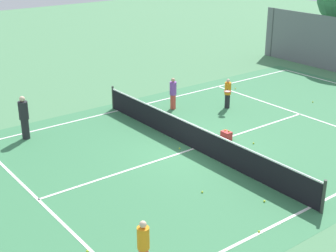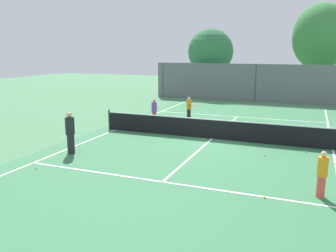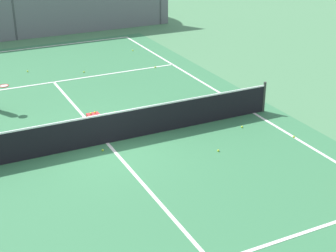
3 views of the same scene
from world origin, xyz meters
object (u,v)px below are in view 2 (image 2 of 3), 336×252
tennis_ball_9 (335,164)px  tennis_ball_10 (307,152)px  tennis_ball_1 (314,114)px  tennis_ball_11 (265,197)px  tennis_ball_8 (175,111)px  player_1 (189,108)px  tennis_ball_6 (242,131)px  tennis_ball_12 (235,140)px  tennis_ball_5 (262,116)px  tennis_ball_3 (204,140)px  player_2 (70,132)px  player_3 (322,174)px  ball_crate (222,129)px  tennis_ball_4 (265,155)px  tennis_ball_2 (290,140)px  tennis_ball_0 (312,122)px  tennis_ball_7 (36,169)px  player_0 (154,111)px  tennis_ball_13 (233,111)px

tennis_ball_9 → tennis_ball_10: (-1.05, 1.38, 0.00)m
tennis_ball_1 → tennis_ball_11: 15.83m
tennis_ball_8 → player_1: bearing=-52.0°
player_1 → tennis_ball_1: bearing=33.5°
tennis_ball_6 → tennis_ball_11: 8.97m
tennis_ball_11 → tennis_ball_12: 6.96m
tennis_ball_5 → tennis_ball_1: bearing=34.2°
tennis_ball_3 → tennis_ball_12: (1.45, 0.57, 0.00)m
player_1 → tennis_ball_1: player_1 is taller
tennis_ball_11 → tennis_ball_6: bearing=104.6°
player_2 → player_3: player_2 is taller
ball_crate → tennis_ball_9: (5.36, -3.87, -0.15)m
ball_crate → player_3: bearing=-57.1°
player_1 → tennis_ball_4: player_1 is taller
tennis_ball_9 → player_3: bearing=-99.6°
player_1 → tennis_ball_6: (3.77, -2.17, -0.71)m
tennis_ball_2 → tennis_ball_3: same height
ball_crate → tennis_ball_9: bearing=-35.8°
player_1 → tennis_ball_5: size_ratio=21.64×
tennis_ball_0 → tennis_ball_6: 5.42m
tennis_ball_0 → tennis_ball_9: 8.61m
tennis_ball_2 → tennis_ball_5: (-2.10, 6.07, 0.00)m
tennis_ball_7 → tennis_ball_9: (10.30, 4.71, 0.00)m
player_0 → tennis_ball_11: 11.53m
tennis_ball_1 → tennis_ball_8: 9.66m
tennis_ball_0 → tennis_ball_11: size_ratio=1.00×
player_0 → tennis_ball_10: (8.58, -3.10, -0.74)m
tennis_ball_7 → tennis_ball_12: 9.26m
tennis_ball_5 → tennis_ball_7: same height
player_2 → tennis_ball_13: 13.69m
player_1 → tennis_ball_4: size_ratio=21.64×
tennis_ball_6 → tennis_ball_9: size_ratio=1.00×
player_0 → tennis_ball_10: size_ratio=22.85×
tennis_ball_1 → tennis_ball_5: 3.90m
player_2 → player_1: bearing=76.1°
tennis_ball_3 → ball_crate: bearing=78.6°
tennis_ball_12 → player_3: bearing=-57.5°
tennis_ball_0 → player_1: bearing=-164.9°
player_3 → tennis_ball_0: (-0.29, 12.08, -0.70)m
player_3 → tennis_ball_5: (-3.37, 12.84, -0.70)m
player_0 → tennis_ball_12: size_ratio=22.85×
tennis_ball_2 → tennis_ball_11: size_ratio=1.00×
tennis_ball_9 → tennis_ball_11: (-2.13, -4.25, 0.00)m
tennis_ball_10 → tennis_ball_12: size_ratio=1.00×
tennis_ball_4 → tennis_ball_12: bearing=128.0°
ball_crate → tennis_ball_13: size_ratio=6.45×
player_2 → tennis_ball_8: size_ratio=27.30×
tennis_ball_0 → tennis_ball_7: size_ratio=1.00×
tennis_ball_7 → tennis_ball_9: 11.33m
player_3 → tennis_ball_3: 7.45m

